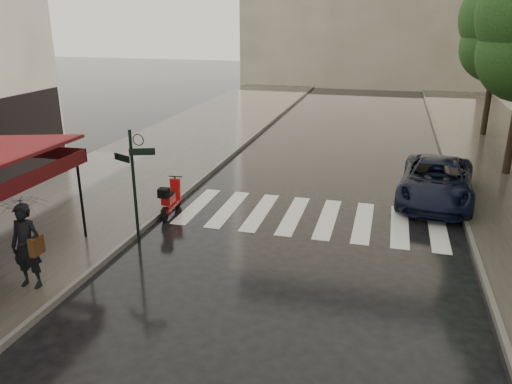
% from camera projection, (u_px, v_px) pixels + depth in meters
% --- Properties ---
extents(ground, '(120.00, 120.00, 0.00)m').
position_uv_depth(ground, '(123.00, 308.00, 10.42)').
color(ground, black).
rests_on(ground, ground).
extents(sidewalk_near, '(6.00, 60.00, 0.12)m').
position_uv_depth(sidewalk_near, '(167.00, 151.00, 22.43)').
color(sidewalk_near, '#38332D').
rests_on(sidewalk_near, ground).
extents(curb_near, '(0.12, 60.00, 0.16)m').
position_uv_depth(curb_near, '(232.00, 155.00, 21.68)').
color(curb_near, '#595651').
rests_on(curb_near, ground).
extents(curb_far, '(0.12, 60.00, 0.16)m').
position_uv_depth(curb_far, '(448.00, 170.00, 19.49)').
color(curb_far, '#595651').
rests_on(curb_far, ground).
extents(crosswalk, '(7.85, 3.20, 0.01)m').
position_uv_depth(crosswalk, '(310.00, 217.00, 15.15)').
color(crosswalk, silver).
rests_on(crosswalk, ground).
extents(signpost, '(1.17, 0.29, 3.10)m').
position_uv_depth(signpost, '(134.00, 178.00, 12.83)').
color(signpost, black).
rests_on(signpost, ground).
extents(tree_far, '(3.80, 3.80, 8.16)m').
position_uv_depth(tree_far, '(500.00, 23.00, 23.53)').
color(tree_far, black).
rests_on(tree_far, sidewalk_far).
extents(pedestrian_with_umbrella, '(1.18, 1.20, 2.59)m').
position_uv_depth(pedestrian_with_umbrella, '(21.00, 214.00, 10.49)').
color(pedestrian_with_umbrella, black).
rests_on(pedestrian_with_umbrella, sidewalk_near).
extents(scooter, '(0.47, 1.62, 1.07)m').
position_uv_depth(scooter, '(170.00, 200.00, 15.16)').
color(scooter, black).
rests_on(scooter, ground).
extents(parked_car, '(2.75, 5.10, 1.36)m').
position_uv_depth(parked_car, '(436.00, 181.00, 16.30)').
color(parked_car, black).
rests_on(parked_car, ground).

